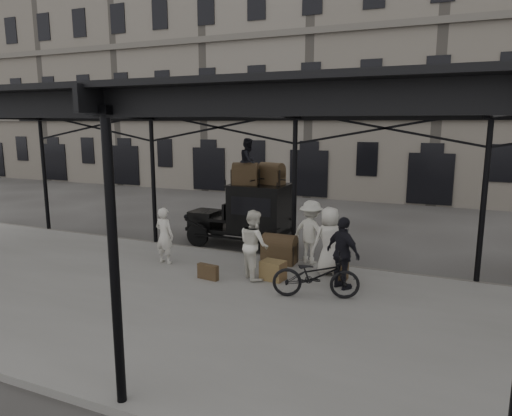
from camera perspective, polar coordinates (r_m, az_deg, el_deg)
The scene contains 18 objects.
ground at distance 12.16m, azimuth 1.58°, elevation -9.55°, with size 120.00×120.00×0.00m, color #383533.
platform at distance 10.43m, azimuth -2.62°, elevation -12.63°, with size 28.00×8.00×0.15m, color slate.
canopy at distance 9.85m, azimuth -2.12°, elevation 12.98°, with size 22.50×9.00×4.74m.
building_frontage at distance 29.05m, azimuth 15.56°, elevation 15.77°, with size 64.00×8.00×14.00m, color slate.
taxi at distance 15.45m, azimuth -0.66°, elevation -0.55°, with size 3.65×1.55×2.18m.
porter_left at distance 13.50m, azimuth -11.38°, elevation -3.39°, with size 0.60×0.39×1.65m, color beige.
porter_midleft at distance 11.96m, azimuth -0.24°, elevation -4.56°, with size 0.89×0.69×1.82m, color silver.
porter_centre at distance 12.44m, azimuth 9.15°, elevation -4.05°, with size 0.90×0.59×1.84m, color beige.
porter_official at distance 11.40m, azimuth 10.82°, elevation -5.57°, with size 1.06×0.44×1.80m, color black.
porter_right at distance 13.30m, azimuth 6.88°, elevation -3.01°, with size 1.20×0.69×1.85m, color beige.
bicycle at distance 10.84m, azimuth 7.49°, elevation -8.36°, with size 0.71×2.03×1.07m, color black.
porter_roof at distance 15.13m, azimuth -0.93°, elevation 5.86°, with size 0.74×0.58×1.52m, color black.
steamer_trunk_roof_near at distance 15.06m, azimuth -1.34°, elevation 4.09°, with size 0.83×0.51×0.61m, color #4B3522, non-canonical shape.
steamer_trunk_roof_far at distance 15.18m, azimuth 1.96°, elevation 4.13°, with size 0.82×0.50×0.60m, color #4B3522, non-canonical shape.
steamer_trunk_platform at distance 13.40m, azimuth 2.95°, elevation -5.36°, with size 0.97×0.59×0.71m, color #4B3522, non-canonical shape.
wicker_hamper at distance 12.01m, azimuth 2.15°, elevation -7.79°, with size 0.60×0.45×0.50m, color olive.
suitcase_upright at distance 12.12m, azimuth 10.88°, elevation -7.94°, with size 0.15×0.60×0.45m, color #4B3522.
suitcase_flat at distance 12.11m, azimuth -6.02°, elevation -7.94°, with size 0.60×0.15×0.40m, color #4B3522.
Camera 1 is at (4.24, -10.60, 4.18)m, focal length 32.00 mm.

